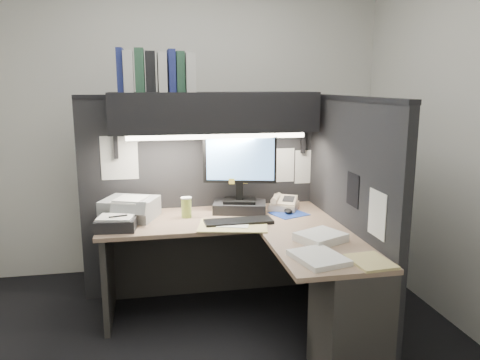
{
  "coord_description": "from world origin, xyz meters",
  "views": [
    {
      "loc": [
        -0.36,
        -2.78,
        1.71
      ],
      "look_at": [
        0.27,
        0.51,
        1.02
      ],
      "focal_mm": 35.0,
      "sensor_mm": 36.0,
      "label": 1
    }
  ],
  "objects_px": {
    "telephone": "(284,204)",
    "notebook_stack": "(116,224)",
    "overhead_shelf": "(215,112)",
    "printer": "(130,208)",
    "coffee_cup": "(186,208)",
    "keyboard": "(238,222)",
    "monitor": "(240,182)",
    "desk": "(277,280)"
  },
  "relations": [
    {
      "from": "desk",
      "to": "coffee_cup",
      "type": "distance_m",
      "value": 0.89
    },
    {
      "from": "coffee_cup",
      "to": "printer",
      "type": "xyz_separation_m",
      "value": [
        -0.41,
        0.05,
        0.0
      ]
    },
    {
      "from": "monitor",
      "to": "keyboard",
      "type": "xyz_separation_m",
      "value": [
        -0.07,
        -0.3,
        -0.23
      ]
    },
    {
      "from": "telephone",
      "to": "overhead_shelf",
      "type": "bearing_deg",
      "value": -158.91
    },
    {
      "from": "desk",
      "to": "overhead_shelf",
      "type": "height_order",
      "value": "overhead_shelf"
    },
    {
      "from": "monitor",
      "to": "printer",
      "type": "height_order",
      "value": "monitor"
    },
    {
      "from": "telephone",
      "to": "notebook_stack",
      "type": "distance_m",
      "value": 1.31
    },
    {
      "from": "desk",
      "to": "overhead_shelf",
      "type": "bearing_deg",
      "value": 111.79
    },
    {
      "from": "telephone",
      "to": "notebook_stack",
      "type": "xyz_separation_m",
      "value": [
        -1.28,
        -0.29,
        -0.0
      ]
    },
    {
      "from": "keyboard",
      "to": "printer",
      "type": "height_order",
      "value": "printer"
    },
    {
      "from": "overhead_shelf",
      "to": "coffee_cup",
      "type": "relative_size",
      "value": 10.81
    },
    {
      "from": "desk",
      "to": "notebook_stack",
      "type": "distance_m",
      "value": 1.16
    },
    {
      "from": "desk",
      "to": "notebook_stack",
      "type": "xyz_separation_m",
      "value": [
        -1.04,
        0.4,
        0.33
      ]
    },
    {
      "from": "overhead_shelf",
      "to": "telephone",
      "type": "distance_m",
      "value": 0.91
    },
    {
      "from": "printer",
      "to": "notebook_stack",
      "type": "relative_size",
      "value": 1.38
    },
    {
      "from": "overhead_shelf",
      "to": "printer",
      "type": "distance_m",
      "value": 0.96
    },
    {
      "from": "keyboard",
      "to": "notebook_stack",
      "type": "bearing_deg",
      "value": 177.31
    },
    {
      "from": "keyboard",
      "to": "printer",
      "type": "xyz_separation_m",
      "value": [
        -0.77,
        0.28,
        0.06
      ]
    },
    {
      "from": "keyboard",
      "to": "notebook_stack",
      "type": "xyz_separation_m",
      "value": [
        -0.85,
        0.02,
        0.03
      ]
    },
    {
      "from": "desk",
      "to": "monitor",
      "type": "distance_m",
      "value": 0.87
    },
    {
      "from": "keyboard",
      "to": "notebook_stack",
      "type": "distance_m",
      "value": 0.85
    },
    {
      "from": "coffee_cup",
      "to": "notebook_stack",
      "type": "distance_m",
      "value": 0.54
    },
    {
      "from": "desk",
      "to": "overhead_shelf",
      "type": "distance_m",
      "value": 1.33
    },
    {
      "from": "overhead_shelf",
      "to": "keyboard",
      "type": "height_order",
      "value": "overhead_shelf"
    },
    {
      "from": "coffee_cup",
      "to": "telephone",
      "type": "bearing_deg",
      "value": 6.08
    },
    {
      "from": "overhead_shelf",
      "to": "keyboard",
      "type": "xyz_separation_m",
      "value": [
        0.11,
        -0.37,
        -0.76
      ]
    },
    {
      "from": "desk",
      "to": "telephone",
      "type": "height_order",
      "value": "telephone"
    },
    {
      "from": "overhead_shelf",
      "to": "telephone",
      "type": "height_order",
      "value": "overhead_shelf"
    },
    {
      "from": "overhead_shelf",
      "to": "notebook_stack",
      "type": "xyz_separation_m",
      "value": [
        -0.74,
        -0.35,
        -0.73
      ]
    },
    {
      "from": "overhead_shelf",
      "to": "notebook_stack",
      "type": "distance_m",
      "value": 1.1
    },
    {
      "from": "overhead_shelf",
      "to": "monitor",
      "type": "height_order",
      "value": "overhead_shelf"
    },
    {
      "from": "monitor",
      "to": "telephone",
      "type": "relative_size",
      "value": 2.77
    },
    {
      "from": "telephone",
      "to": "notebook_stack",
      "type": "bearing_deg",
      "value": -139.92
    },
    {
      "from": "printer",
      "to": "monitor",
      "type": "bearing_deg",
      "value": 22.37
    },
    {
      "from": "desk",
      "to": "coffee_cup",
      "type": "xyz_separation_m",
      "value": [
        -0.54,
        0.61,
        0.36
      ]
    },
    {
      "from": "keyboard",
      "to": "notebook_stack",
      "type": "relative_size",
      "value": 1.82
    },
    {
      "from": "notebook_stack",
      "to": "keyboard",
      "type": "bearing_deg",
      "value": -1.11
    },
    {
      "from": "overhead_shelf",
      "to": "telephone",
      "type": "relative_size",
      "value": 7.12
    },
    {
      "from": "coffee_cup",
      "to": "desk",
      "type": "bearing_deg",
      "value": -48.52
    },
    {
      "from": "overhead_shelf",
      "to": "coffee_cup",
      "type": "distance_m",
      "value": 0.75
    },
    {
      "from": "desk",
      "to": "overhead_shelf",
      "type": "relative_size",
      "value": 1.1
    },
    {
      "from": "desk",
      "to": "keyboard",
      "type": "xyz_separation_m",
      "value": [
        -0.19,
        0.38,
        0.3
      ]
    }
  ]
}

